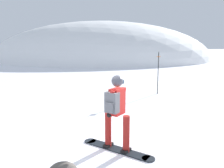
# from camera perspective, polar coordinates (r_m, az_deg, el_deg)

# --- Properties ---
(ground_plane) EXTENTS (300.00, 300.00, 0.00)m
(ground_plane) POSITION_cam_1_polar(r_m,az_deg,el_deg) (5.56, -2.47, -15.03)
(ground_plane) COLOR white
(ridge_peak_main) EXTENTS (36.22, 32.60, 12.77)m
(ridge_peak_main) POSITION_cam_1_polar(r_m,az_deg,el_deg) (39.56, -2.47, 6.46)
(ridge_peak_main) COLOR white
(ridge_peak_main) RESTS_ON ground
(snowboarder_main) EXTENTS (1.61, 1.10, 1.71)m
(snowboarder_main) POSITION_cam_1_polar(r_m,az_deg,el_deg) (4.89, 1.11, -7.04)
(snowboarder_main) COLOR black
(snowboarder_main) RESTS_ON ground
(piste_marker_near) EXTENTS (0.20, 0.20, 2.08)m
(piste_marker_near) POSITION_cam_1_polar(r_m,az_deg,el_deg) (10.93, 11.83, 3.58)
(piste_marker_near) COLOR black
(piste_marker_near) RESTS_ON ground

